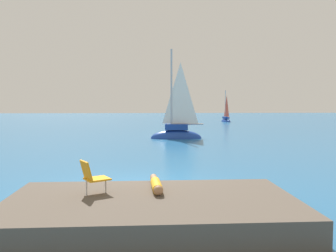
{
  "coord_description": "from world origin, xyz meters",
  "views": [
    {
      "loc": [
        0.31,
        -11.47,
        2.7
      ],
      "look_at": [
        1.57,
        11.63,
        1.17
      ],
      "focal_mm": 37.98,
      "sensor_mm": 36.0,
      "label": 1
    }
  ],
  "objects_px": {
    "sailboat_near": "(176,133)",
    "sailboat_far": "(226,120)",
    "beach_chair": "(92,176)",
    "person_sunbather": "(156,184)"
  },
  "relations": [
    {
      "from": "beach_chair",
      "to": "sailboat_far",
      "type": "bearing_deg",
      "value": 43.75
    },
    {
      "from": "sailboat_far",
      "to": "beach_chair",
      "type": "bearing_deg",
      "value": 152.73
    },
    {
      "from": "sailboat_far",
      "to": "person_sunbather",
      "type": "relative_size",
      "value": 2.76
    },
    {
      "from": "sailboat_far",
      "to": "beach_chair",
      "type": "relative_size",
      "value": 6.1
    },
    {
      "from": "sailboat_near",
      "to": "sailboat_far",
      "type": "distance_m",
      "value": 24.37
    },
    {
      "from": "beach_chair",
      "to": "sailboat_near",
      "type": "bearing_deg",
      "value": 49.76
    },
    {
      "from": "sailboat_near",
      "to": "sailboat_far",
      "type": "height_order",
      "value": "sailboat_near"
    },
    {
      "from": "person_sunbather",
      "to": "beach_chair",
      "type": "distance_m",
      "value": 1.57
    },
    {
      "from": "sailboat_far",
      "to": "person_sunbather",
      "type": "bearing_deg",
      "value": 154.48
    },
    {
      "from": "sailboat_near",
      "to": "beach_chair",
      "type": "relative_size",
      "value": 9.16
    }
  ]
}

